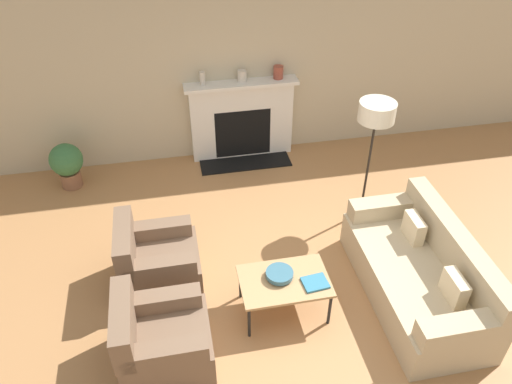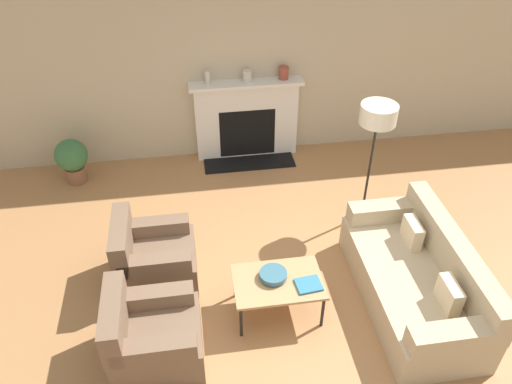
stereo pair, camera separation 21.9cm
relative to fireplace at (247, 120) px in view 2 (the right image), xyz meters
The scene contains 14 objects.
ground_plane 3.10m from the fireplace, 91.01° to the right, with size 18.00×18.00×0.00m, color #A87547.
wall_back 0.88m from the fireplace, 110.46° to the left, with size 18.00×0.06×2.90m.
fireplace is the anchor object (origin of this frame).
couch 3.42m from the fireplace, 66.37° to the right, with size 0.94×1.96×0.83m.
armchair_near 3.68m from the fireplace, 111.88° to the right, with size 0.85×0.77×0.80m.
armchair_far 2.75m from the fireplace, 119.99° to the right, with size 0.85×0.77×0.80m.
coffee_table 3.06m from the fireplace, 91.80° to the right, with size 0.90×0.60×0.45m.
bowl 3.00m from the fireplace, 92.61° to the right, with size 0.28×0.28×0.07m.
book 3.16m from the fireplace, 86.53° to the right, with size 0.27×0.23×0.02m.
floor_lamp 2.27m from the fireplace, 53.33° to the right, with size 0.42×0.42×1.61m.
mantel_vase_left 0.88m from the fireplace, behind, with size 0.08×0.08×0.19m.
mantel_vase_center_left 0.69m from the fireplace, 36.52° to the left, with size 0.13×0.13×0.16m.
mantel_vase_center_right 0.88m from the fireplace, ahead, with size 0.14×0.14×0.18m.
potted_plant 2.51m from the fireplace, behind, with size 0.45×0.45×0.65m.
Camera 2 is at (-0.77, -3.35, 4.18)m, focal length 35.00 mm.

